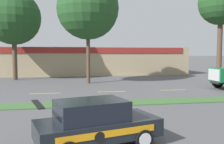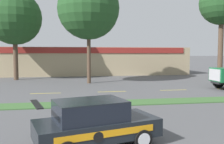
% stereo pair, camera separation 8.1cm
% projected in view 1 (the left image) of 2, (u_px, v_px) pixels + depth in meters
% --- Properties ---
extents(grass_verge, '(120.00, 1.77, 0.06)m').
position_uv_depth(grass_verge, '(101.00, 103.00, 15.71)').
color(grass_verge, '#3D6633').
rests_on(grass_verge, ground_plane).
extents(centre_line_3, '(2.40, 0.14, 0.01)m').
position_uv_depth(centre_line_3, '(45.00, 93.00, 19.85)').
color(centre_line_3, yellow).
rests_on(centre_line_3, ground_plane).
extents(centre_line_4, '(2.40, 0.14, 0.01)m').
position_uv_depth(centre_line_4, '(112.00, 92.00, 20.77)').
color(centre_line_4, yellow).
rests_on(centre_line_4, ground_plane).
extents(centre_line_5, '(2.40, 0.14, 0.01)m').
position_uv_depth(centre_line_5, '(173.00, 90.00, 21.68)').
color(centre_line_5, yellow).
rests_on(centre_line_5, ground_plane).
extents(rally_car, '(4.49, 2.84, 1.64)m').
position_uv_depth(rally_car, '(96.00, 123.00, 8.47)').
color(rally_car, black).
rests_on(rally_car, ground_plane).
extents(store_building_backdrop, '(42.77, 12.10, 4.06)m').
position_uv_depth(store_building_backdrop, '(45.00, 61.00, 39.33)').
color(store_building_backdrop, tan).
rests_on(store_building_backdrop, ground_plane).
extents(tree_behind_centre, '(6.39, 6.39, 12.19)m').
position_uv_depth(tree_behind_centre, '(13.00, 12.00, 29.45)').
color(tree_behind_centre, brown).
rests_on(tree_behind_centre, ground_plane).
extents(tree_behind_right, '(6.49, 6.49, 12.74)m').
position_uv_depth(tree_behind_right, '(88.00, 2.00, 26.02)').
color(tree_behind_right, brown).
rests_on(tree_behind_right, ground_plane).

